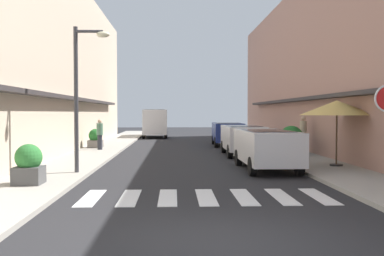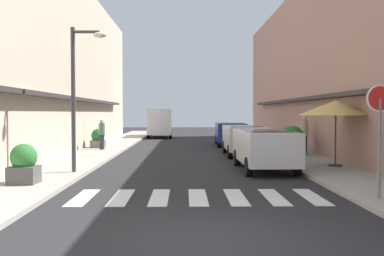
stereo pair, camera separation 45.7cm
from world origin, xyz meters
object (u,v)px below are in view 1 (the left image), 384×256
Objects in this scene: street_lamp at (82,83)px; planter_far at (95,139)px; parked_car_far at (227,131)px; cafe_umbrella at (337,108)px; delivery_van at (155,121)px; planter_midblock at (291,141)px; parked_car_near at (267,145)px; planter_corner at (29,165)px; parked_car_mid at (243,137)px; pedestrian_walking_near at (303,133)px; pedestrian_walking_far at (100,134)px.

street_lamp reaches higher than planter_far.
parked_car_far is 11.95m from cafe_umbrella.
delivery_van is 18.60m from planter_midblock.
delivery_van is at bearing 109.86° from cafe_umbrella.
delivery_van is 5.10× the size of planter_far.
delivery_van reaches higher than parked_car_far.
planter_corner is (-7.42, -3.55, -0.26)m from parked_car_near.
pedestrian_walking_near reaches higher than parked_car_mid.
parked_car_near is 8.23m from planter_corner.
planter_midblock is at bearing 39.94° from planter_corner.
cafe_umbrella is at bearing 55.75° from pedestrian_walking_near.
street_lamp is at bearing 3.16° from pedestrian_walking_near.
cafe_umbrella reaches higher than parked_car_mid.
parked_car_far reaches higher than planter_far.
cafe_umbrella is 2.46× the size of planter_corner.
parked_car_mid is 16.77m from delivery_van.
parked_car_near is 4.15× the size of planter_far.
street_lamp reaches higher than planter_midblock.
planter_far is (-7.84, 3.64, -0.29)m from parked_car_mid.
planter_corner is at bearing -154.45° from parked_car_near.
cafe_umbrella reaches higher than planter_far.
planter_corner is (-2.42, -25.15, -0.74)m from delivery_van.
delivery_van is 13.88m from pedestrian_walking_far.
street_lamp is 10.77m from planter_far.
planter_midblock is at bearing 64.60° from parked_car_near.
parked_car_mid is at bearing 46.43° from street_lamp.
delivery_van is (-5.00, 21.60, 0.48)m from parked_car_near.
parked_car_mid is 1.04× the size of parked_car_far.
planter_corner is 0.69× the size of pedestrian_walking_far.
delivery_van is at bearing 86.44° from street_lamp.
planter_far is at bearing 155.10° from parked_car_mid.
cafe_umbrella reaches higher than planter_corner.
delivery_van is at bearing -15.63° from pedestrian_walking_far.
cafe_umbrella reaches higher than pedestrian_walking_near.
parked_car_far is (-0.00, 11.85, -0.00)m from parked_car_near.
parked_car_near is 1.03× the size of parked_car_mid.
cafe_umbrella is 1.51× the size of pedestrian_walking_near.
planter_corner is (-1.00, -2.41, -2.44)m from street_lamp.
pedestrian_walking_near is at bearing -19.88° from planter_far.
planter_far is at bearing 130.28° from parked_car_near.
parked_car_far is 2.26× the size of pedestrian_walking_near.
street_lamp is 4.30× the size of planter_corner.
cafe_umbrella is at bearing 20.78° from planter_corner.
planter_midblock is at bearing 16.59° from pedestrian_walking_near.
planter_midblock is 0.75× the size of pedestrian_walking_near.
parked_car_mid is 0.79× the size of delivery_van.
delivery_van is at bearing 107.37° from parked_car_mid.
planter_midblock is at bearing 98.22° from cafe_umbrella.
pedestrian_walking_far is (-10.30, 2.58, -0.12)m from pedestrian_walking_near.
pedestrian_walking_far is (-7.37, 2.33, 0.05)m from parked_car_mid.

